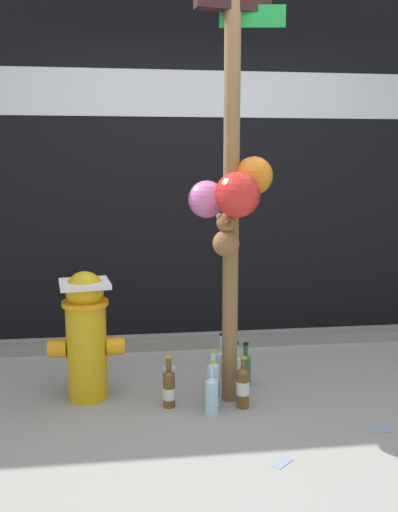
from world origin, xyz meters
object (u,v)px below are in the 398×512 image
at_px(fire_hydrant, 86,333).
at_px(bottle_0, 212,394).
at_px(bottle_1, 243,387).
at_px(bottle_3, 236,373).
at_px(memorial_post, 232,161).
at_px(bottle_4, 245,368).
at_px(bottle_5, 213,384).
at_px(bottle_2, 169,388).
at_px(bottle_6, 222,368).

relative_size(fire_hydrant, bottle_0, 2.49).
relative_size(fire_hydrant, bottle_1, 2.52).
bearing_deg(bottle_3, fire_hydrant, 178.13).
xyz_separation_m(memorial_post, bottle_0, (-0.14, -0.16, -1.35)).
bearing_deg(memorial_post, bottle_4, 58.08).
bearing_deg(memorial_post, bottle_1, -56.74).
bearing_deg(bottle_5, bottle_4, 49.10).
distance_m(bottle_2, bottle_6, 0.41).
xyz_separation_m(bottle_2, bottle_5, (0.27, -0.03, 0.02)).
xyz_separation_m(bottle_5, bottle_6, (0.09, 0.23, 0.01)).
distance_m(memorial_post, bottle_0, 1.36).
bearing_deg(bottle_3, bottle_0, -124.32).
xyz_separation_m(bottle_0, bottle_3, (0.20, 0.30, -0.00)).
bearing_deg(bottle_2, bottle_1, -8.27).
relative_size(bottle_2, bottle_5, 0.91).
relative_size(bottle_1, bottle_3, 0.97).
relative_size(bottle_1, bottle_2, 0.99).
bearing_deg(bottle_2, bottle_3, 20.46).
bearing_deg(bottle_2, bottle_6, 28.93).
bearing_deg(bottle_4, bottle_1, -104.63).
distance_m(fire_hydrant, bottle_6, 0.90).
xyz_separation_m(bottle_2, bottle_3, (0.45, 0.17, 0.00)).
bearing_deg(bottle_2, fire_hydrant, 158.37).
xyz_separation_m(memorial_post, bottle_1, (0.06, -0.10, -1.34)).
relative_size(bottle_3, bottle_6, 0.86).
xyz_separation_m(bottle_0, bottle_5, (0.02, 0.10, 0.02)).
xyz_separation_m(fire_hydrant, bottle_0, (0.74, -0.33, -0.30)).
height_order(bottle_3, bottle_6, bottle_6).
height_order(memorial_post, bottle_0, memorial_post).
bearing_deg(bottle_5, bottle_1, -10.49).
bearing_deg(memorial_post, bottle_2, -175.25).
distance_m(memorial_post, bottle_3, 1.36).
bearing_deg(memorial_post, bottle_5, -150.97).
bearing_deg(bottle_0, fire_hydrant, 155.93).
bearing_deg(bottle_1, bottle_5, 169.51).
height_order(fire_hydrant, bottle_6, fire_hydrant).
relative_size(bottle_0, bottle_5, 0.92).
bearing_deg(bottle_6, bottle_5, -111.87).
bearing_deg(bottle_5, fire_hydrant, 163.30).
relative_size(memorial_post, bottle_0, 8.15).
height_order(bottle_0, bottle_5, bottle_5).
distance_m(bottle_4, bottle_6, 0.19).
bearing_deg(memorial_post, fire_hydrant, 169.29).
height_order(bottle_0, bottle_6, bottle_6).
xyz_separation_m(bottle_4, bottle_5, (-0.26, -0.31, 0.02)).
bearing_deg(fire_hydrant, bottle_0, -24.07).
relative_size(bottle_0, bottle_6, 0.85).
height_order(bottle_2, bottle_4, bottle_2).
bearing_deg(bottle_6, bottle_4, 23.89).
distance_m(bottle_0, bottle_1, 0.21).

